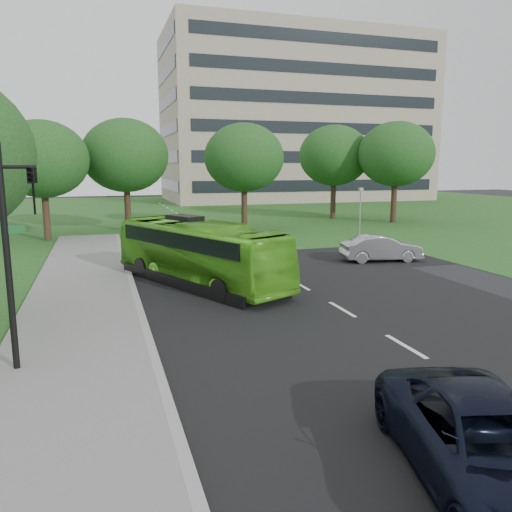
{
  "coord_description": "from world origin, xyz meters",
  "views": [
    {
      "loc": [
        -8.31,
        -13.86,
        5.17
      ],
      "look_at": [
        -2.34,
        5.09,
        1.6
      ],
      "focal_mm": 35.0,
      "sensor_mm": 36.0,
      "label": 1
    }
  ],
  "objects_px": {
    "traffic_light": "(14,242)",
    "camera_pole": "(360,205)",
    "tree_park_d": "(334,156)",
    "tree_park_e": "(396,154)",
    "tree_park_a": "(42,159)",
    "tree_park_c": "(244,158)",
    "office_building": "(294,120)",
    "suv": "(491,446)",
    "tree_park_b": "(125,156)",
    "sedan": "(381,248)",
    "bus": "(198,253)"
  },
  "relations": [
    {
      "from": "tree_park_c",
      "to": "camera_pole",
      "type": "height_order",
      "value": "tree_park_c"
    },
    {
      "from": "tree_park_a",
      "to": "tree_park_d",
      "type": "distance_m",
      "value": 27.04
    },
    {
      "from": "tree_park_b",
      "to": "sedan",
      "type": "distance_m",
      "value": 22.31
    },
    {
      "from": "tree_park_a",
      "to": "tree_park_c",
      "type": "xyz_separation_m",
      "value": [
        15.11,
        2.01,
        0.22
      ]
    },
    {
      "from": "sedan",
      "to": "bus",
      "type": "bearing_deg",
      "value": 112.45
    },
    {
      "from": "office_building",
      "to": "tree_park_c",
      "type": "relative_size",
      "value": 4.62
    },
    {
      "from": "tree_park_c",
      "to": "sedan",
      "type": "relative_size",
      "value": 1.97
    },
    {
      "from": "tree_park_c",
      "to": "office_building",
      "type": "bearing_deg",
      "value": 62.49
    },
    {
      "from": "traffic_light",
      "to": "sedan",
      "type": "bearing_deg",
      "value": 53.6
    },
    {
      "from": "tree_park_b",
      "to": "tree_park_e",
      "type": "distance_m",
      "value": 24.12
    },
    {
      "from": "tree_park_e",
      "to": "traffic_light",
      "type": "relative_size",
      "value": 1.62
    },
    {
      "from": "tree_park_e",
      "to": "camera_pole",
      "type": "bearing_deg",
      "value": -135.79
    },
    {
      "from": "tree_park_a",
      "to": "traffic_light",
      "type": "xyz_separation_m",
      "value": [
        1.55,
        -24.68,
        -2.3
      ]
    },
    {
      "from": "office_building",
      "to": "sedan",
      "type": "distance_m",
      "value": 55.48
    },
    {
      "from": "traffic_light",
      "to": "camera_pole",
      "type": "relative_size",
      "value": 1.58
    },
    {
      "from": "tree_park_d",
      "to": "tree_park_e",
      "type": "xyz_separation_m",
      "value": [
        3.92,
        -4.74,
        0.06
      ]
    },
    {
      "from": "suv",
      "to": "camera_pole",
      "type": "distance_m",
      "value": 30.21
    },
    {
      "from": "tree_park_c",
      "to": "camera_pole",
      "type": "bearing_deg",
      "value": -43.54
    },
    {
      "from": "bus",
      "to": "camera_pole",
      "type": "distance_m",
      "value": 18.71
    },
    {
      "from": "tree_park_c",
      "to": "tree_park_a",
      "type": "bearing_deg",
      "value": -172.43
    },
    {
      "from": "tree_park_c",
      "to": "bus",
      "type": "xyz_separation_m",
      "value": [
        -7.46,
        -18.46,
        -4.49
      ]
    },
    {
      "from": "tree_park_d",
      "to": "sedan",
      "type": "bearing_deg",
      "value": -109.51
    },
    {
      "from": "tree_park_d",
      "to": "office_building",
      "type": "bearing_deg",
      "value": 75.51
    },
    {
      "from": "tree_park_d",
      "to": "camera_pole",
      "type": "bearing_deg",
      "value": -107.19
    },
    {
      "from": "bus",
      "to": "suv",
      "type": "bearing_deg",
      "value": -108.69
    },
    {
      "from": "tree_park_b",
      "to": "tree_park_c",
      "type": "relative_size",
      "value": 1.03
    },
    {
      "from": "bus",
      "to": "camera_pole",
      "type": "bearing_deg",
      "value": 13.97
    },
    {
      "from": "bus",
      "to": "sedan",
      "type": "distance_m",
      "value": 10.97
    },
    {
      "from": "office_building",
      "to": "tree_park_a",
      "type": "xyz_separation_m",
      "value": [
        -33.82,
        -37.93,
        -6.83
      ]
    },
    {
      "from": "traffic_light",
      "to": "tree_park_a",
      "type": "bearing_deg",
      "value": 114.76
    },
    {
      "from": "tree_park_c",
      "to": "tree_park_d",
      "type": "bearing_deg",
      "value": 26.97
    },
    {
      "from": "tree_park_a",
      "to": "tree_park_c",
      "type": "bearing_deg",
      "value": 7.57
    },
    {
      "from": "office_building",
      "to": "tree_park_d",
      "type": "bearing_deg",
      "value": -104.49
    },
    {
      "from": "camera_pole",
      "to": "tree_park_e",
      "type": "bearing_deg",
      "value": 50.74
    },
    {
      "from": "tree_park_d",
      "to": "camera_pole",
      "type": "relative_size",
      "value": 2.54
    },
    {
      "from": "sedan",
      "to": "traffic_light",
      "type": "bearing_deg",
      "value": 132.06
    },
    {
      "from": "traffic_light",
      "to": "suv",
      "type": "bearing_deg",
      "value": -22.01
    },
    {
      "from": "suv",
      "to": "traffic_light",
      "type": "xyz_separation_m",
      "value": [
        -7.82,
        7.34,
        2.62
      ]
    },
    {
      "from": "tree_park_c",
      "to": "tree_park_d",
      "type": "height_order",
      "value": "tree_park_d"
    },
    {
      "from": "tree_park_c",
      "to": "tree_park_e",
      "type": "distance_m",
      "value": 14.79
    },
    {
      "from": "office_building",
      "to": "tree_park_b",
      "type": "xyz_separation_m",
      "value": [
        -28.04,
        -34.29,
        -6.48
      ]
    },
    {
      "from": "office_building",
      "to": "tree_park_e",
      "type": "xyz_separation_m",
      "value": [
        -3.94,
        -35.15,
        -6.21
      ]
    },
    {
      "from": "office_building",
      "to": "sedan",
      "type": "height_order",
      "value": "office_building"
    },
    {
      "from": "sedan",
      "to": "traffic_light",
      "type": "height_order",
      "value": "traffic_light"
    },
    {
      "from": "tree_park_a",
      "to": "suv",
      "type": "bearing_deg",
      "value": -73.7
    },
    {
      "from": "tree_park_a",
      "to": "tree_park_e",
      "type": "xyz_separation_m",
      "value": [
        29.88,
        2.78,
        0.62
      ]
    },
    {
      "from": "tree_park_c",
      "to": "suv",
      "type": "xyz_separation_m",
      "value": [
        -5.75,
        -34.03,
        -5.15
      ]
    },
    {
      "from": "office_building",
      "to": "traffic_light",
      "type": "relative_size",
      "value": 7.0
    },
    {
      "from": "tree_park_a",
      "to": "office_building",
      "type": "bearing_deg",
      "value": 48.28
    },
    {
      "from": "office_building",
      "to": "suv",
      "type": "distance_m",
      "value": 75.04
    }
  ]
}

